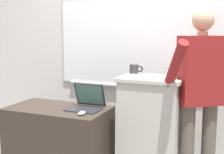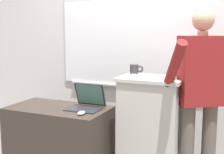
{
  "view_description": "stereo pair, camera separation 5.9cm",
  "coord_description": "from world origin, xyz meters",
  "px_view_note": "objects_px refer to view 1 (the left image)",
  "views": [
    {
      "loc": [
        1.13,
        -2.31,
        1.48
      ],
      "look_at": [
        -0.0,
        0.39,
        1.03
      ],
      "focal_mm": 50.0,
      "sensor_mm": 36.0,
      "label": 1
    },
    {
      "loc": [
        1.18,
        -2.29,
        1.48
      ],
      "look_at": [
        -0.0,
        0.39,
        1.03
      ],
      "focal_mm": 50.0,
      "sensor_mm": 36.0,
      "label": 2
    }
  ],
  "objects_px": {
    "laptop": "(87,101)",
    "coffee_mug": "(135,69)",
    "lectern_podium": "(151,130)",
    "person_presenter": "(200,89)",
    "wireless_keyboard": "(152,77)",
    "computer_mouse_by_laptop": "(82,113)",
    "side_desk": "(59,142)"
  },
  "relations": [
    {
      "from": "wireless_keyboard",
      "to": "computer_mouse_by_laptop",
      "type": "xyz_separation_m",
      "value": [
        -0.57,
        -0.31,
        -0.32
      ]
    },
    {
      "from": "laptop",
      "to": "wireless_keyboard",
      "type": "distance_m",
      "value": 0.69
    },
    {
      "from": "person_presenter",
      "to": "coffee_mug",
      "type": "height_order",
      "value": "person_presenter"
    },
    {
      "from": "side_desk",
      "to": "person_presenter",
      "type": "bearing_deg",
      "value": 10.97
    },
    {
      "from": "lectern_podium",
      "to": "side_desk",
      "type": "bearing_deg",
      "value": -165.9
    },
    {
      "from": "lectern_podium",
      "to": "wireless_keyboard",
      "type": "distance_m",
      "value": 0.53
    },
    {
      "from": "side_desk",
      "to": "coffee_mug",
      "type": "relative_size",
      "value": 7.23
    },
    {
      "from": "side_desk",
      "to": "laptop",
      "type": "xyz_separation_m",
      "value": [
        0.28,
        0.09,
        0.43
      ]
    },
    {
      "from": "person_presenter",
      "to": "computer_mouse_by_laptop",
      "type": "xyz_separation_m",
      "value": [
        -0.98,
        -0.4,
        -0.22
      ]
    },
    {
      "from": "computer_mouse_by_laptop",
      "to": "lectern_podium",
      "type": "bearing_deg",
      "value": 34.11
    },
    {
      "from": "computer_mouse_by_laptop",
      "to": "coffee_mug",
      "type": "relative_size",
      "value": 0.72
    },
    {
      "from": "wireless_keyboard",
      "to": "coffee_mug",
      "type": "xyz_separation_m",
      "value": [
        -0.24,
        0.2,
        0.04
      ]
    },
    {
      "from": "computer_mouse_by_laptop",
      "to": "wireless_keyboard",
      "type": "bearing_deg",
      "value": 29.01
    },
    {
      "from": "person_presenter",
      "to": "laptop",
      "type": "relative_size",
      "value": 5.17
    },
    {
      "from": "lectern_podium",
      "to": "person_presenter",
      "type": "distance_m",
      "value": 0.61
    },
    {
      "from": "person_presenter",
      "to": "coffee_mug",
      "type": "bearing_deg",
      "value": 136.72
    },
    {
      "from": "lectern_podium",
      "to": "person_presenter",
      "type": "height_order",
      "value": "person_presenter"
    },
    {
      "from": "laptop",
      "to": "wireless_keyboard",
      "type": "xyz_separation_m",
      "value": [
        0.63,
        0.08,
        0.26
      ]
    },
    {
      "from": "laptop",
      "to": "coffee_mug",
      "type": "xyz_separation_m",
      "value": [
        0.39,
        0.28,
        0.3
      ]
    },
    {
      "from": "lectern_podium",
      "to": "person_presenter",
      "type": "bearing_deg",
      "value": 4.42
    },
    {
      "from": "side_desk",
      "to": "laptop",
      "type": "height_order",
      "value": "laptop"
    },
    {
      "from": "laptop",
      "to": "computer_mouse_by_laptop",
      "type": "height_order",
      "value": "laptop"
    },
    {
      "from": "wireless_keyboard",
      "to": "computer_mouse_by_laptop",
      "type": "height_order",
      "value": "wireless_keyboard"
    },
    {
      "from": "lectern_podium",
      "to": "laptop",
      "type": "height_order",
      "value": "lectern_podium"
    },
    {
      "from": "side_desk",
      "to": "wireless_keyboard",
      "type": "distance_m",
      "value": 1.16
    },
    {
      "from": "lectern_podium",
      "to": "wireless_keyboard",
      "type": "height_order",
      "value": "wireless_keyboard"
    },
    {
      "from": "wireless_keyboard",
      "to": "coffee_mug",
      "type": "distance_m",
      "value": 0.32
    },
    {
      "from": "computer_mouse_by_laptop",
      "to": "coffee_mug",
      "type": "bearing_deg",
      "value": 57.73
    },
    {
      "from": "computer_mouse_by_laptop",
      "to": "side_desk",
      "type": "bearing_deg",
      "value": 157.14
    },
    {
      "from": "coffee_mug",
      "to": "wireless_keyboard",
      "type": "bearing_deg",
      "value": -40.11
    },
    {
      "from": "person_presenter",
      "to": "coffee_mug",
      "type": "relative_size",
      "value": 11.96
    },
    {
      "from": "side_desk",
      "to": "coffee_mug",
      "type": "xyz_separation_m",
      "value": [
        0.67,
        0.37,
        0.73
      ]
    }
  ]
}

